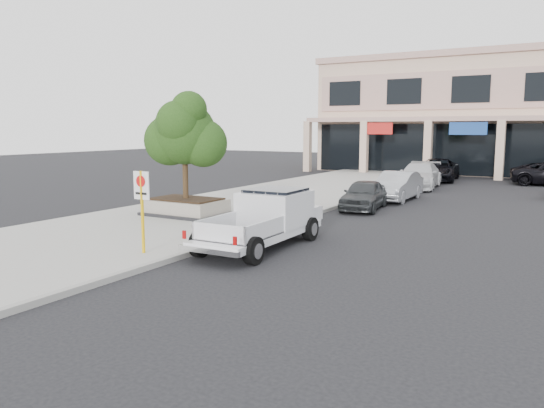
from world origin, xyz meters
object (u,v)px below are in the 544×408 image
(planter_tree, at_px, (189,133))
(pickup_truck, at_px, (260,220))
(planter, at_px, (186,207))
(curb_car_c, at_px, (419,175))
(curb_car_d, at_px, (437,170))
(no_parking_sign, at_px, (142,200))
(curb_car_b, at_px, (397,186))
(curb_car_a, at_px, (364,195))

(planter_tree, relative_size, pickup_truck, 0.73)
(planter, xyz_separation_m, curb_car_c, (5.21, 15.73, 0.30))
(planter_tree, height_order, curb_car_d, planter_tree)
(no_parking_sign, bearing_deg, curb_car_d, 86.00)
(planter_tree, relative_size, curb_car_b, 0.91)
(no_parking_sign, bearing_deg, curb_car_a, 79.59)
(pickup_truck, xyz_separation_m, curb_car_c, (-0.15, 18.77, -0.09))
(no_parking_sign, bearing_deg, pickup_truck, 51.77)
(pickup_truck, bearing_deg, planter, 149.39)
(curb_car_a, relative_size, curb_car_d, 0.72)
(curb_car_c, distance_m, curb_car_d, 5.17)
(curb_car_b, xyz_separation_m, curb_car_c, (-0.49, 6.12, 0.05))
(planter, height_order, pickup_truck, pickup_truck)
(no_parking_sign, height_order, curb_car_d, no_parking_sign)
(planter_tree, relative_size, no_parking_sign, 1.74)
(planter_tree, bearing_deg, curb_car_a, 47.71)
(no_parking_sign, height_order, pickup_truck, no_parking_sign)
(planter, relative_size, planter_tree, 0.80)
(planter, distance_m, curb_car_b, 11.18)
(planter, relative_size, pickup_truck, 0.58)
(planter_tree, height_order, curb_car_a, planter_tree)
(curb_car_c, bearing_deg, planter_tree, -113.80)
(no_parking_sign, xyz_separation_m, curb_car_a, (2.14, 11.65, -0.96))
(no_parking_sign, distance_m, curb_car_b, 15.61)
(curb_car_a, xyz_separation_m, curb_car_b, (0.35, 3.73, 0.05))
(pickup_truck, bearing_deg, curb_car_c, 89.39)
(planter, bearing_deg, no_parking_sign, -60.92)
(no_parking_sign, height_order, curb_car_b, no_parking_sign)
(curb_car_a, bearing_deg, curb_car_c, 83.31)
(planter_tree, xyz_separation_m, curb_car_b, (5.56, 9.46, -2.69))
(curb_car_b, relative_size, curb_car_c, 0.83)
(planter_tree, bearing_deg, no_parking_sign, -62.57)
(planter_tree, xyz_separation_m, no_parking_sign, (3.07, -5.92, -1.78))
(planter, distance_m, curb_car_c, 16.58)
(planter, xyz_separation_m, curb_car_d, (5.07, 20.90, 0.29))
(curb_car_c, xyz_separation_m, curb_car_d, (-0.14, 5.16, -0.01))
(curb_car_b, height_order, curb_car_c, curb_car_c)
(pickup_truck, relative_size, curb_car_c, 1.03)
(curb_car_c, bearing_deg, curb_car_a, -94.97)
(planter_tree, distance_m, curb_car_b, 11.30)
(planter_tree, bearing_deg, curb_car_d, 76.61)
(pickup_truck, bearing_deg, curb_car_b, 87.41)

